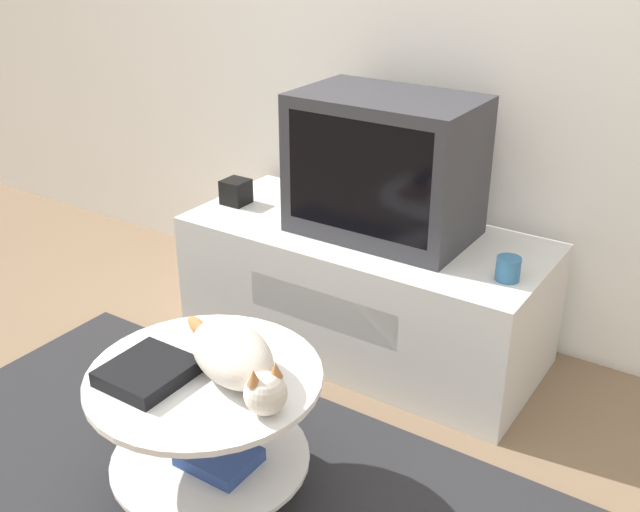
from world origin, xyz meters
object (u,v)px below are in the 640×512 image
object	(u,v)px
dvd_box	(148,372)
cat	(236,358)
speaker	(236,192)
tv	(385,166)

from	to	relation	value
dvd_box	cat	world-z (taller)	cat
speaker	dvd_box	xyz separation A→B (m)	(0.54, -1.03, -0.08)
dvd_box	tv	bearing A→B (deg)	85.23
tv	speaker	size ratio (longest dim) A/B	6.48
tv	dvd_box	distance (m)	1.14
speaker	cat	bearing A→B (deg)	-50.79
speaker	dvd_box	distance (m)	1.16
tv	dvd_box	xyz separation A→B (m)	(-0.09, -1.10, -0.28)
speaker	dvd_box	size ratio (longest dim) A/B	0.45
dvd_box	speaker	bearing A→B (deg)	117.63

